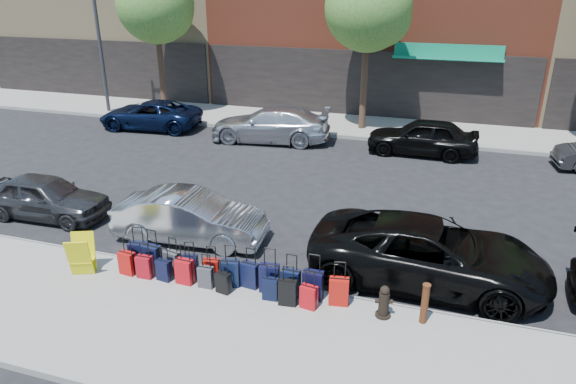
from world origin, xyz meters
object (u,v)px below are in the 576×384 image
(car_far_1, at_px, (270,124))
(display_rack, at_px, (82,255))
(fire_hydrant, at_px, (384,302))
(car_near_1, at_px, (190,217))
(streetlight, at_px, (100,22))
(car_far_2, at_px, (422,137))
(suitcase_front_5, at_px, (231,273))
(car_near_2, at_px, (429,253))
(tree_left, at_px, (158,7))
(car_far_0, at_px, (150,115))
(car_near_0, at_px, (45,197))
(bollard, at_px, (425,303))
(tree_center, at_px, (371,10))

(car_far_1, bearing_deg, display_rack, -8.75)
(fire_hydrant, height_order, car_near_1, car_near_1)
(streetlight, relative_size, car_far_2, 1.82)
(suitcase_front_5, relative_size, car_near_2, 0.18)
(tree_left, xyz_separation_m, car_far_0, (0.61, -2.64, -4.74))
(streetlight, bearing_deg, car_near_1, -47.33)
(car_far_1, bearing_deg, streetlight, -108.92)
(display_rack, bearing_deg, car_near_2, -5.31)
(fire_hydrant, distance_m, car_far_2, 11.70)
(suitcase_front_5, distance_m, car_far_2, 12.08)
(car_far_1, distance_m, car_far_2, 6.51)
(car_near_1, bearing_deg, fire_hydrant, -115.27)
(car_near_2, bearing_deg, car_far_1, 38.16)
(car_far_0, xyz_separation_m, car_far_1, (6.18, -0.24, 0.09))
(suitcase_front_5, relative_size, car_near_1, 0.24)
(display_rack, relative_size, car_far_0, 0.20)
(streetlight, distance_m, car_far_1, 10.71)
(car_near_1, distance_m, car_far_1, 9.53)
(fire_hydrant, relative_size, car_far_0, 0.15)
(tree_left, relative_size, car_near_0, 1.89)
(car_near_0, bearing_deg, display_rack, -129.93)
(bollard, relative_size, car_far_1, 0.17)
(tree_center, bearing_deg, suitcase_front_5, -92.57)
(car_near_1, bearing_deg, car_near_0, 85.21)
(suitcase_front_5, height_order, car_near_2, car_near_2)
(streetlight, relative_size, car_near_1, 1.93)
(tree_left, relative_size, suitcase_front_5, 7.18)
(streetlight, relative_size, car_near_2, 1.46)
(car_far_0, relative_size, car_far_1, 0.92)
(tree_center, relative_size, car_near_2, 1.32)
(car_far_1, bearing_deg, bollard, 26.22)
(streetlight, height_order, fire_hydrant, streetlight)
(fire_hydrant, distance_m, bollard, 0.82)
(fire_hydrant, height_order, car_far_0, car_far_0)
(suitcase_front_5, relative_size, display_rack, 1.05)
(car_near_0, bearing_deg, car_far_2, -49.12)
(tree_left, distance_m, car_far_2, 14.37)
(tree_center, xyz_separation_m, bollard, (3.66, -14.44, -4.80))
(streetlight, bearing_deg, tree_left, 13.39)
(car_near_2, height_order, car_far_1, car_near_2)
(tree_center, distance_m, display_rack, 16.22)
(car_far_1, bearing_deg, car_near_0, -28.28)
(tree_center, distance_m, car_far_2, 6.11)
(tree_center, height_order, car_far_2, tree_center)
(fire_hydrant, height_order, car_near_2, car_near_2)
(tree_left, height_order, car_far_2, tree_left)
(tree_left, distance_m, car_far_0, 5.46)
(car_near_1, relative_size, car_far_0, 0.86)
(car_near_0, bearing_deg, car_near_1, -92.29)
(tree_center, height_order, display_rack, tree_center)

